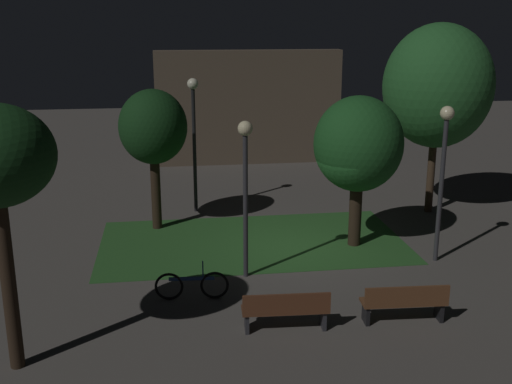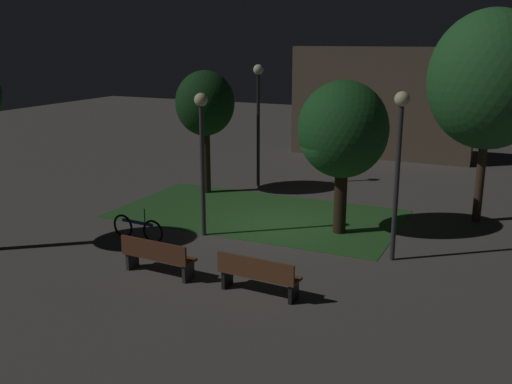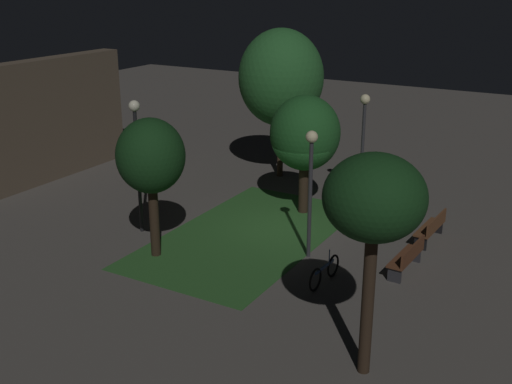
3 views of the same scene
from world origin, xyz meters
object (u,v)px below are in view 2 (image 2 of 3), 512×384
object	(u,v)px
lamp_post_path_center	(258,104)
bench_front_right	(157,256)
bicycle	(138,228)
bench_near_trees	(258,274)
lamp_post_near_wall	(399,146)
tree_lawn_side	(490,80)
lamp_post_plaza_west	(202,138)
tree_back_right	(343,130)
tree_near_wall	(205,104)

from	to	relation	value
lamp_post_path_center	bench_front_right	bearing A→B (deg)	-80.65
lamp_post_path_center	bicycle	xyz separation A→B (m)	(-0.43, -6.84, -2.68)
bench_near_trees	lamp_post_near_wall	world-z (taller)	lamp_post_near_wall
lamp_post_near_wall	bicycle	bearing A→B (deg)	-167.23
bench_front_right	lamp_post_near_wall	xyz separation A→B (m)	(4.70, 3.27, 2.37)
bench_front_right	tree_lawn_side	size ratio (longest dim) A/B	0.30
lamp_post_plaza_west	lamp_post_path_center	bearing A→B (deg)	99.63
lamp_post_near_wall	lamp_post_path_center	size ratio (longest dim) A/B	0.93
lamp_post_plaza_west	bicycle	world-z (taller)	lamp_post_plaza_west
bench_near_trees	bench_front_right	bearing A→B (deg)	-180.00
tree_back_right	lamp_post_near_wall	distance (m)	2.33
tree_back_right	lamp_post_near_wall	bearing A→B (deg)	-38.99
bench_near_trees	tree_near_wall	size ratio (longest dim) A/B	0.43
tree_near_wall	bicycle	size ratio (longest dim) A/B	2.51
bench_near_trees	tree_near_wall	distance (m)	9.15
tree_lawn_side	lamp_post_near_wall	bearing A→B (deg)	-110.79
bench_front_right	lamp_post_path_center	size ratio (longest dim) A/B	0.41
tree_back_right	lamp_post_plaza_west	distance (m)	3.81
bench_front_right	tree_near_wall	world-z (taller)	tree_near_wall
tree_back_right	lamp_post_path_center	size ratio (longest dim) A/B	0.96
tree_back_right	lamp_post_plaza_west	world-z (taller)	tree_back_right
bicycle	tree_back_right	bearing A→B (deg)	31.87
tree_lawn_side	lamp_post_path_center	bearing A→B (deg)	171.60
bench_front_right	bicycle	xyz separation A→B (m)	(-1.85, 1.78, -0.14)
tree_near_wall	tree_lawn_side	bearing A→B (deg)	2.94
lamp_post_path_center	bicycle	bearing A→B (deg)	-93.56
tree_lawn_side	lamp_post_path_center	size ratio (longest dim) A/B	1.39
bench_near_trees	bicycle	world-z (taller)	bicycle
tree_lawn_side	lamp_post_plaza_west	bearing A→B (deg)	-146.03
bench_front_right	bench_near_trees	size ratio (longest dim) A/B	1.00
bench_near_trees	tree_near_wall	bearing A→B (deg)	126.74
lamp_post_near_wall	bench_front_right	bearing A→B (deg)	-145.21
bench_near_trees	tree_near_wall	world-z (taller)	tree_near_wall
tree_near_wall	lamp_post_plaza_west	bearing A→B (deg)	-61.34
lamp_post_near_wall	lamp_post_path_center	distance (m)	8.14
bench_front_right	lamp_post_near_wall	bearing A→B (deg)	34.79
tree_lawn_side	bicycle	distance (m)	10.66
tree_near_wall	bicycle	xyz separation A→B (m)	(0.85, -5.24, -2.77)
tree_near_wall	lamp_post_plaza_west	world-z (taller)	tree_near_wall
tree_back_right	lamp_post_near_wall	xyz separation A→B (m)	(1.81, -1.46, -0.06)
bench_near_trees	lamp_post_path_center	distance (m)	9.83
tree_lawn_side	lamp_post_near_wall	world-z (taller)	tree_lawn_side
bench_near_trees	tree_near_wall	xyz separation A→B (m)	(-5.24, 7.02, 2.64)
tree_lawn_side	bicycle	size ratio (longest dim) A/B	3.62
lamp_post_plaza_west	bench_near_trees	bearing A→B (deg)	-44.27
tree_back_right	lamp_post_path_center	xyz separation A→B (m)	(-4.32, 3.89, 0.11)
tree_near_wall	tree_lawn_side	size ratio (longest dim) A/B	0.70
lamp_post_path_center	tree_back_right	bearing A→B (deg)	-42.06
tree_lawn_side	lamp_post_plaza_west	xyz separation A→B (m)	(-6.76, -4.55, -1.44)
tree_lawn_side	lamp_post_plaza_west	world-z (taller)	tree_lawn_side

